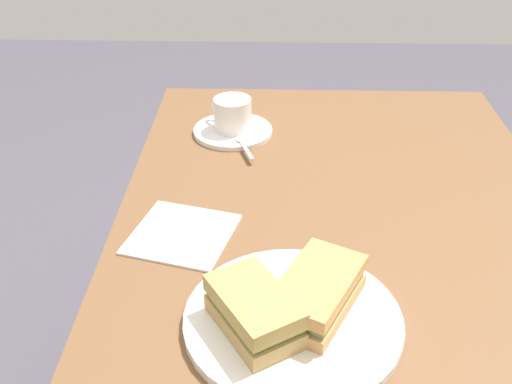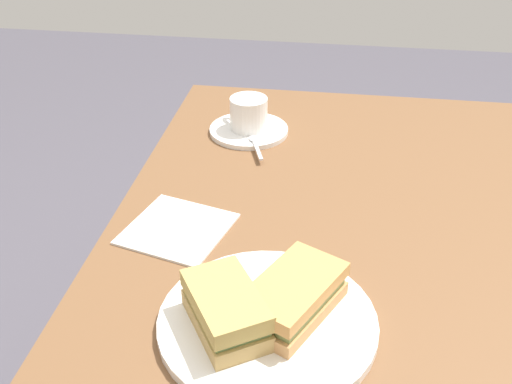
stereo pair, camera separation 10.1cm
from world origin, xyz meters
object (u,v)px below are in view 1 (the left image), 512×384
at_px(sandwich_back, 254,311).
at_px(coffee_saucer, 233,131).
at_px(dining_table, 336,269).
at_px(sandwich_plate, 293,320).
at_px(coffee_cup, 232,113).
at_px(sandwich_front, 317,292).
at_px(spoon, 243,144).
at_px(napkin, 182,234).

xyz_separation_m(sandwich_back, coffee_saucer, (0.57, 0.06, -0.04)).
distance_m(dining_table, sandwich_plate, 0.33).
distance_m(coffee_saucer, coffee_cup, 0.04).
relative_size(sandwich_plate, coffee_saucer, 1.75).
distance_m(sandwich_front, spoon, 0.48).
bearing_deg(dining_table, spoon, 41.67).
distance_m(dining_table, coffee_saucer, 0.36).
relative_size(sandwich_back, spoon, 1.54).
bearing_deg(sandwich_front, coffee_saucer, 15.00).
height_order(sandwich_back, napkin, sandwich_back).
xyz_separation_m(dining_table, sandwich_back, (-0.30, 0.14, 0.18)).
xyz_separation_m(sandwich_front, spoon, (0.46, 0.12, -0.03)).
bearing_deg(sandwich_back, coffee_saucer, 6.25).
height_order(sandwich_plate, napkin, sandwich_plate).
height_order(sandwich_back, spoon, sandwich_back).
bearing_deg(spoon, napkin, 164.21).
relative_size(coffee_cup, napkin, 0.61).
bearing_deg(napkin, sandwich_front, -130.93).
relative_size(dining_table, sandwich_plate, 3.54).
relative_size(sandwich_plate, coffee_cup, 3.10).
relative_size(coffee_saucer, spoon, 1.67).
bearing_deg(coffee_cup, sandwich_plate, -168.38).
relative_size(coffee_saucer, napkin, 1.08).
distance_m(sandwich_plate, spoon, 0.49).
relative_size(coffee_saucer, coffee_cup, 1.77).
xyz_separation_m(dining_table, sandwich_front, (-0.26, 0.06, 0.18)).
bearing_deg(coffee_saucer, sandwich_plate, -168.48).
height_order(sandwich_front, spoon, sandwich_front).
height_order(sandwich_back, coffee_saucer, sandwich_back).
distance_m(sandwich_back, coffee_saucer, 0.57).
distance_m(sandwich_back, napkin, 0.25).
bearing_deg(spoon, sandwich_plate, -169.56).
xyz_separation_m(coffee_saucer, napkin, (-0.36, 0.06, -0.00)).
bearing_deg(sandwich_plate, coffee_saucer, 11.52).
height_order(sandwich_front, napkin, sandwich_front).
distance_m(sandwich_plate, napkin, 0.26).
bearing_deg(sandwich_back, dining_table, -24.54).
xyz_separation_m(coffee_cup, napkin, (-0.36, 0.06, -0.04)).
height_order(sandwich_plate, coffee_cup, coffee_cup).
xyz_separation_m(coffee_cup, spoon, (-0.07, -0.02, -0.03)).
relative_size(sandwich_back, coffee_saucer, 0.92).
bearing_deg(sandwich_plate, coffee_cup, 11.62).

